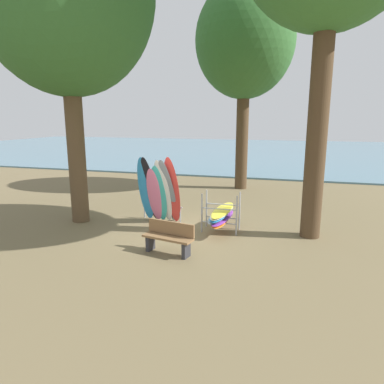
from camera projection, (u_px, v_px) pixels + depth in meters
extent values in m
plane|color=brown|center=(183.00, 230.00, 11.22)|extent=(80.00, 80.00, 0.00)
cube|color=slate|center=(262.00, 151.00, 37.63)|extent=(80.00, 36.00, 0.10)
cylinder|color=brown|center=(76.00, 140.00, 11.65)|extent=(0.59, 0.59, 5.66)
cylinder|color=#4C3823|center=(318.00, 117.00, 9.88)|extent=(0.58, 0.58, 7.18)
cylinder|color=#4C3823|center=(242.00, 133.00, 17.30)|extent=(0.61, 0.61, 5.66)
ellipsoid|color=#33662D|center=(245.00, 40.00, 16.40)|extent=(4.72, 4.72, 5.43)
ellipsoid|color=#2D8ED1|center=(146.00, 189.00, 11.98)|extent=(0.55, 0.68, 2.29)
ellipsoid|color=black|center=(150.00, 189.00, 11.92)|extent=(0.68, 0.84, 2.30)
ellipsoid|color=pink|center=(154.00, 195.00, 11.91)|extent=(0.56, 0.65, 1.92)
ellipsoid|color=#38B2AD|center=(159.00, 194.00, 11.84)|extent=(0.58, 0.67, 2.02)
ellipsoid|color=white|center=(163.00, 191.00, 11.77)|extent=(0.68, 0.83, 2.22)
ellipsoid|color=gray|center=(168.00, 191.00, 11.71)|extent=(0.70, 0.92, 2.25)
ellipsoid|color=red|center=(172.00, 190.00, 11.65)|extent=(0.61, 0.71, 2.33)
cylinder|color=#9EA0A5|center=(145.00, 210.00, 12.54)|extent=(0.04, 0.04, 0.55)
cylinder|color=#9EA0A5|center=(180.00, 215.00, 11.95)|extent=(0.04, 0.04, 0.55)
cylinder|color=#9EA0A5|center=(162.00, 205.00, 12.19)|extent=(1.59, 0.27, 0.04)
cylinder|color=#9EA0A5|center=(202.00, 213.00, 10.90)|extent=(0.05, 0.05, 1.25)
cylinder|color=#9EA0A5|center=(237.00, 216.00, 10.60)|extent=(0.05, 0.05, 1.25)
cylinder|color=#9EA0A5|center=(206.00, 208.00, 11.46)|extent=(0.05, 0.05, 1.25)
cylinder|color=#9EA0A5|center=(240.00, 211.00, 11.16)|extent=(0.05, 0.05, 1.25)
cylinder|color=#9EA0A5|center=(219.00, 223.00, 10.81)|extent=(1.10, 0.04, 0.04)
cylinder|color=#9EA0A5|center=(219.00, 209.00, 10.71)|extent=(1.10, 0.04, 0.04)
cylinder|color=#9EA0A5|center=(223.00, 218.00, 11.37)|extent=(1.10, 0.04, 0.04)
cylinder|color=#9EA0A5|center=(223.00, 204.00, 11.27)|extent=(1.10, 0.04, 0.04)
ellipsoid|color=orange|center=(221.00, 219.00, 11.08)|extent=(0.63, 2.13, 0.06)
ellipsoid|color=purple|center=(223.00, 217.00, 11.05)|extent=(0.61, 2.12, 0.06)
ellipsoid|color=gray|center=(219.00, 215.00, 11.07)|extent=(0.57, 2.12, 0.06)
ellipsoid|color=#2D8ED1|center=(221.00, 213.00, 11.04)|extent=(0.53, 2.11, 0.06)
ellipsoid|color=white|center=(222.00, 212.00, 11.02)|extent=(0.64, 2.13, 0.06)
ellipsoid|color=yellow|center=(223.00, 210.00, 11.00)|extent=(0.60, 2.12, 0.06)
cube|color=#2D2D33|center=(150.00, 243.00, 9.49)|extent=(0.16, 0.33, 0.42)
cube|color=#2D2D33|center=(186.00, 250.00, 8.98)|extent=(0.16, 0.33, 0.42)
cube|color=olive|center=(168.00, 238.00, 9.18)|extent=(1.45, 0.67, 0.06)
cube|color=olive|center=(171.00, 228.00, 9.29)|extent=(1.38, 0.34, 0.36)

